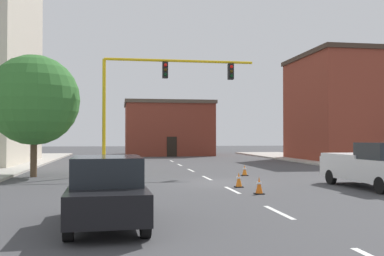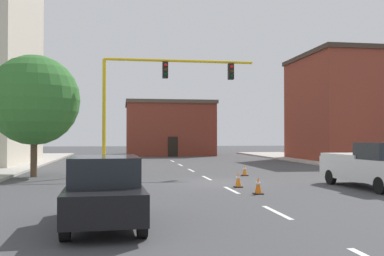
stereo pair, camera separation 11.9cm
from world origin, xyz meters
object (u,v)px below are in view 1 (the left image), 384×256
Objects in this scene: tree_left_near at (34,100)px; traffic_cone_roadside_a at (239,180)px; traffic_signal_gantry at (126,136)px; sedan_black_near_left at (107,190)px; traffic_cone_roadside_c at (259,186)px; traffic_cone_roadside_b at (245,170)px; pickup_truck_white at (373,166)px.

tree_left_near is 12.58m from traffic_cone_roadside_a.
tree_left_near is at bearing -174.69° from traffic_signal_gantry.
traffic_cone_roadside_c is (5.69, 5.26, -0.56)m from sedan_black_near_left.
traffic_cone_roadside_a is 2.40m from traffic_cone_roadside_c.
traffic_cone_roadside_b is (11.76, -1.11, -3.96)m from tree_left_near.
traffic_signal_gantry is 1.44× the size of tree_left_near.
tree_left_near is 14.11m from traffic_cone_roadside_c.
tree_left_near is at bearing 107.03° from sedan_black_near_left.
traffic_cone_roadside_b is at bearing 118.62° from pickup_truck_white.
traffic_cone_roadside_b is at bearing -5.39° from tree_left_near.
traffic_cone_roadside_b is at bearing 60.83° from sedan_black_near_left.
sedan_black_near_left is at bearing -137.25° from traffic_cone_roadside_c.
sedan_black_near_left is (4.39, -14.32, -3.37)m from tree_left_near.
traffic_signal_gantry is at bearing 166.65° from traffic_cone_roadside_b.
tree_left_near is 10.14× the size of traffic_cone_roadside_a.
traffic_cone_roadside_b is (1.85, 5.56, -0.03)m from traffic_cone_roadside_a.
traffic_signal_gantry reaches higher than traffic_cone_roadside_a.
pickup_truck_white is at bearing 10.85° from traffic_cone_roadside_c.
traffic_cone_roadside_a is (-5.63, 1.35, -0.65)m from pickup_truck_white.
traffic_cone_roadside_a is at bearing -33.96° from tree_left_near.
tree_left_near reaches higher than sedan_black_near_left.
pickup_truck_white is 8.95× the size of traffic_cone_roadside_b.
traffic_cone_roadside_b is (6.67, -1.58, -1.98)m from traffic_signal_gantry.
traffic_cone_roadside_a is at bearing -108.43° from traffic_cone_roadside_b.
pickup_truck_white is 8.20× the size of traffic_cone_roadside_c.
tree_left_near is (-5.10, -0.47, 1.97)m from traffic_signal_gantry.
traffic_signal_gantry reaches higher than sedan_black_near_left.
pickup_truck_white reaches higher than traffic_cone_roadside_a.
tree_left_near is 10.05× the size of traffic_cone_roadside_c.
sedan_black_near_left is (-11.15, -6.30, -0.09)m from pickup_truck_white.
traffic_cone_roadside_b is 0.92× the size of traffic_cone_roadside_c.
pickup_truck_white reaches higher than traffic_cone_roadside_b.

